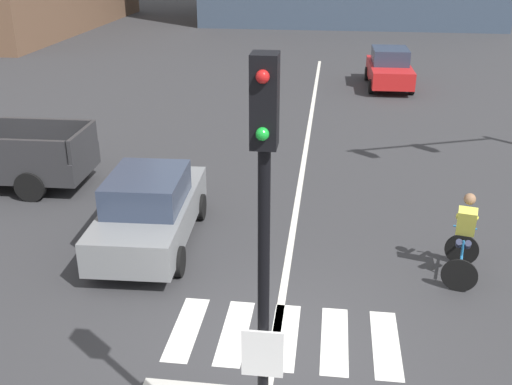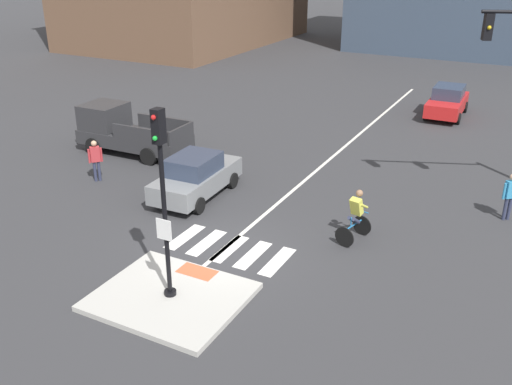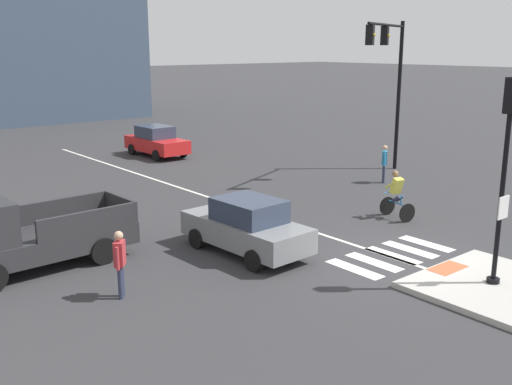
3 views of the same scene
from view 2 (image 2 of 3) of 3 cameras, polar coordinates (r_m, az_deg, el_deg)
name	(u,v)px [view 2 (image 2 of 3)]	position (r m, az deg, el deg)	size (l,w,h in m)	color
ground_plane	(224,253)	(17.50, -3.18, -6.05)	(300.00, 300.00, 0.00)	#333335
traffic_island	(171,297)	(15.51, -8.53, -10.25)	(3.82, 3.26, 0.15)	#B2AFA8
tactile_pad_front	(197,272)	(16.34, -5.90, -7.86)	(1.10, 0.60, 0.01)	#DB5B38
signal_pole	(163,189)	(14.03, -9.30, 0.32)	(0.44, 0.38, 5.04)	black
crosswalk_stripe_a	(185,237)	(18.53, -7.11, -4.41)	(0.44, 1.80, 0.01)	silver
crosswalk_stripe_b	(207,243)	(18.11, -4.94, -5.00)	(0.44, 1.80, 0.01)	silver
crosswalk_stripe_c	(229,249)	(17.73, -2.68, -5.61)	(0.44, 1.80, 0.01)	silver
crosswalk_stripe_d	(253,255)	(17.37, -0.31, -6.24)	(0.44, 1.80, 0.01)	silver
crosswalk_stripe_e	(277,261)	(17.05, 2.16, -6.88)	(0.44, 1.80, 0.01)	silver
lane_centre_line	(336,154)	(25.84, 7.99, 3.84)	(0.14, 28.00, 0.01)	silver
car_red_eastbound_distant	(447,101)	(32.89, 18.56, 8.61)	(1.92, 4.14, 1.64)	red
car_grey_westbound_near	(196,176)	(21.07, -6.01, 1.64)	(1.98, 4.17, 1.64)	slate
pickup_truck_charcoal_cross_left	(125,131)	(26.24, -12.91, 6.01)	(5.15, 2.16, 2.08)	#2D2D30
cyclist	(356,215)	(18.10, 9.91, -2.23)	(0.88, 1.21, 1.68)	black
pedestrian_at_curb_left	(95,157)	(23.18, -15.73, 3.39)	(0.40, 0.44, 1.67)	#2D334C
pedestrian_waiting_far_side	(510,193)	(20.91, 24.03, -0.06)	(0.45, 0.40, 1.67)	#2D334C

